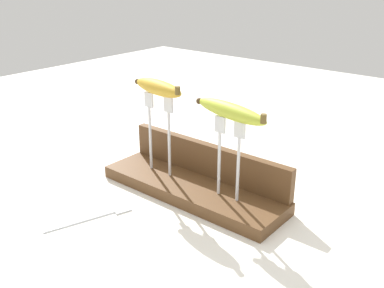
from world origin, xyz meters
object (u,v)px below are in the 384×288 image
(banana_raised_left, at_px, (157,88))
(banana_raised_right, at_px, (229,111))
(fork_fallen_near, at_px, (100,215))
(fork_stand_left, at_px, (158,128))
(fork_stand_right, at_px, (228,152))

(banana_raised_left, bearing_deg, banana_raised_right, 0.00)
(banana_raised_right, xyz_separation_m, fork_fallen_near, (-0.19, -0.20, -0.23))
(fork_stand_left, height_order, banana_raised_right, banana_raised_right)
(fork_stand_right, xyz_separation_m, banana_raised_right, (-0.00, 0.00, 0.09))
(banana_raised_left, xyz_separation_m, banana_raised_right, (0.20, 0.00, -0.02))
(banana_raised_left, xyz_separation_m, fork_fallen_near, (0.01, -0.20, -0.24))
(fork_stand_left, height_order, fork_fallen_near, fork_stand_left)
(banana_raised_left, distance_m, banana_raised_right, 0.21)
(banana_raised_right, bearing_deg, fork_fallen_near, -133.40)
(fork_stand_left, distance_m, banana_raised_right, 0.22)
(banana_raised_right, bearing_deg, banana_raised_left, -180.00)
(fork_fallen_near, bearing_deg, banana_raised_left, 93.92)
(fork_stand_left, distance_m, fork_fallen_near, 0.25)
(banana_raised_left, bearing_deg, fork_stand_left, -9.57)
(fork_stand_left, xyz_separation_m, banana_raised_left, (-0.00, 0.00, 0.10))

